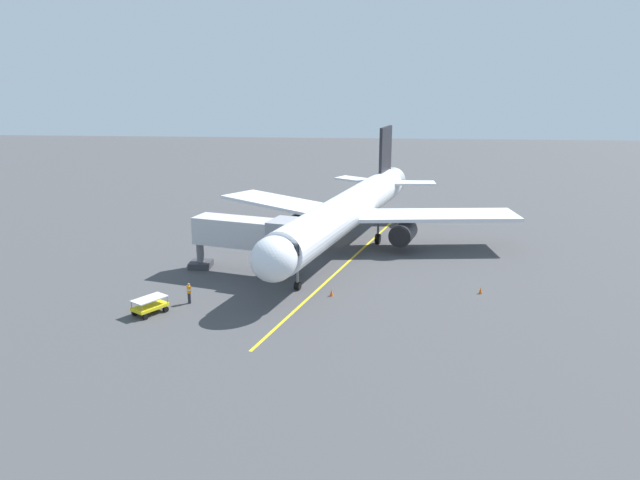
# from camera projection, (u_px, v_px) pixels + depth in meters

# --- Properties ---
(ground_plane) EXTENTS (220.00, 220.00, 0.00)m
(ground_plane) POSITION_uv_depth(u_px,v_px,m) (340.00, 242.00, 67.09)
(ground_plane) COLOR #424244
(apron_lead_in_line) EXTENTS (11.04, 38.58, 0.01)m
(apron_lead_in_line) POSITION_uv_depth(u_px,v_px,m) (344.00, 266.00, 58.98)
(apron_lead_in_line) COLOR yellow
(apron_lead_in_line) RESTS_ON ground
(airplane) EXTENTS (33.51, 39.65, 11.50)m
(airplane) POSITION_uv_depth(u_px,v_px,m) (348.00, 211.00, 63.94)
(airplane) COLOR silver
(airplane) RESTS_ON ground
(jet_bridge) EXTENTS (11.45, 5.60, 5.40)m
(jet_bridge) POSITION_uv_depth(u_px,v_px,m) (253.00, 235.00, 55.61)
(jet_bridge) COLOR #B7B7BC
(jet_bridge) RESTS_ON ground
(ground_crew_marshaller) EXTENTS (0.43, 0.47, 1.71)m
(ground_crew_marshaller) POSITION_uv_depth(u_px,v_px,m) (189.00, 293.00, 49.23)
(ground_crew_marshaller) COLOR #23232D
(ground_crew_marshaller) RESTS_ON ground
(tug_near_nose) EXTENTS (1.78, 2.45, 1.50)m
(tug_near_nose) POSITION_uv_depth(u_px,v_px,m) (404.00, 221.00, 73.85)
(tug_near_nose) COLOR yellow
(tug_near_nose) RESTS_ON ground
(baggage_cart_portside) EXTENTS (2.59, 2.94, 1.27)m
(baggage_cart_portside) POSITION_uv_depth(u_px,v_px,m) (150.00, 306.00, 47.16)
(baggage_cart_portside) COLOR yellow
(baggage_cart_portside) RESTS_ON ground
(safety_cone_nose_left) EXTENTS (0.32, 0.32, 0.55)m
(safety_cone_nose_left) POSITION_uv_depth(u_px,v_px,m) (481.00, 290.00, 51.55)
(safety_cone_nose_left) COLOR #F2590F
(safety_cone_nose_left) RESTS_ON ground
(safety_cone_nose_right) EXTENTS (0.32, 0.32, 0.55)m
(safety_cone_nose_right) POSITION_uv_depth(u_px,v_px,m) (332.00, 293.00, 51.01)
(safety_cone_nose_right) COLOR #F2590F
(safety_cone_nose_right) RESTS_ON ground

